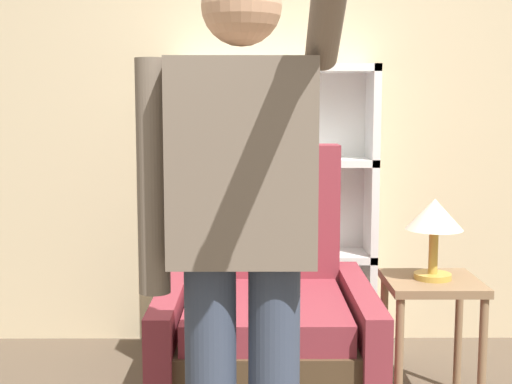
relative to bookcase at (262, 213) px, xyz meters
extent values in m
cube|color=beige|center=(0.21, 0.16, 0.65)|extent=(8.00, 0.06, 2.80)
cube|color=white|center=(-0.44, -0.02, 0.03)|extent=(0.04, 0.28, 1.54)
cube|color=white|center=(0.59, -0.02, 0.03)|extent=(0.04, 0.28, 1.54)
cube|color=white|center=(0.07, 0.11, 0.03)|extent=(1.07, 0.01, 1.54)
cube|color=white|center=(0.07, -0.02, -0.73)|extent=(1.07, 0.28, 0.04)
cube|color=white|center=(0.07, -0.02, -0.23)|extent=(1.07, 0.28, 0.04)
cube|color=white|center=(0.07, -0.02, 0.28)|extent=(1.07, 0.28, 0.04)
cube|color=white|center=(0.07, -0.02, 0.78)|extent=(1.07, 0.28, 0.04)
cube|color=#BC4C56|center=(-0.40, -0.02, -0.55)|extent=(0.03, 0.21, 0.32)
cube|color=purple|center=(-0.35, -0.02, -0.55)|extent=(0.04, 0.17, 0.31)
cube|color=gold|center=(-0.30, -0.02, -0.54)|extent=(0.05, 0.21, 0.33)
cube|color=orange|center=(-0.39, -0.02, -0.06)|extent=(0.05, 0.22, 0.31)
cube|color=orange|center=(-0.34, -0.02, 0.01)|extent=(0.03, 0.20, 0.44)
cube|color=#BC4C56|center=(-0.29, -0.02, 0.01)|extent=(0.05, 0.18, 0.44)
cube|color=purple|center=(-0.40, -0.02, 0.45)|extent=(0.03, 0.17, 0.30)
cube|color=#1E47B2|center=(-0.36, -0.02, 0.47)|extent=(0.03, 0.23, 0.34)
cube|color=#4C3823|center=(0.00, -0.93, -0.54)|extent=(0.69, 0.84, 0.42)
cube|color=maroon|center=(0.00, -0.97, -0.27)|extent=(0.65, 0.72, 0.12)
cube|color=maroon|center=(0.00, -0.55, -0.06)|extent=(0.69, 0.16, 0.94)
cube|color=maroon|center=(-0.39, -0.93, -0.45)|extent=(0.10, 0.92, 0.58)
cube|color=maroon|center=(0.40, -0.93, -0.45)|extent=(0.10, 0.92, 0.58)
cube|color=#756656|center=(-0.08, -1.83, 0.44)|extent=(0.41, 0.24, 0.57)
sphere|color=tan|center=(-0.08, -1.83, 0.86)|extent=(0.22, 0.22, 0.22)
cylinder|color=#756656|center=(-0.33, -1.83, 0.39)|extent=(0.09, 0.09, 0.66)
cylinder|color=#756656|center=(0.14, -1.94, 0.80)|extent=(0.09, 0.28, 0.23)
cube|color=#846647|center=(0.74, -0.79, -0.18)|extent=(0.40, 0.40, 0.04)
cylinder|color=#846647|center=(0.56, -0.97, -0.47)|extent=(0.04, 0.04, 0.55)
cylinder|color=#846647|center=(0.91, -0.97, -0.47)|extent=(0.04, 0.04, 0.55)
cylinder|color=#846647|center=(0.56, -0.62, -0.47)|extent=(0.04, 0.04, 0.55)
cylinder|color=#846647|center=(0.91, -0.62, -0.47)|extent=(0.04, 0.04, 0.55)
cylinder|color=gold|center=(0.74, -0.79, -0.15)|extent=(0.16, 0.16, 0.02)
cylinder|color=gold|center=(0.74, -0.79, -0.04)|extent=(0.04, 0.04, 0.19)
cone|color=beige|center=(0.74, -0.79, 0.12)|extent=(0.25, 0.25, 0.13)
camera|label=1|loc=(-0.05, -3.82, 0.60)|focal=50.00mm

